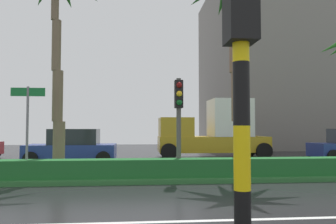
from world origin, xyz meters
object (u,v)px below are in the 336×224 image
(car_in_traffic_third, at_px, (72,147))
(box_truck_lead, at_px, (213,132))
(street_name_sign, at_px, (27,119))
(traffic_signal_foreground, at_px, (240,54))
(traffic_signal_median_right, at_px, (179,108))

(car_in_traffic_third, bearing_deg, box_truck_lead, -161.11)
(street_name_sign, bearing_deg, car_in_traffic_third, 85.84)
(street_name_sign, relative_size, traffic_signal_foreground, 0.82)
(traffic_signal_median_right, distance_m, street_name_sign, 5.04)
(traffic_signal_median_right, relative_size, street_name_sign, 1.12)
(street_name_sign, bearing_deg, box_truck_lead, 44.66)
(traffic_signal_median_right, distance_m, box_truck_lead, 8.55)
(traffic_signal_median_right, xyz_separation_m, car_in_traffic_third, (-4.64, 5.31, -1.63))
(box_truck_lead, bearing_deg, traffic_signal_median_right, 68.94)
(traffic_signal_median_right, bearing_deg, street_name_sign, -179.44)
(traffic_signal_median_right, height_order, street_name_sign, traffic_signal_median_right)
(street_name_sign, xyz_separation_m, traffic_signal_foreground, (4.63, -8.01, 0.43))
(traffic_signal_median_right, height_order, traffic_signal_foreground, traffic_signal_foreground)
(street_name_sign, distance_m, box_truck_lead, 11.37)
(traffic_signal_median_right, height_order, box_truck_lead, traffic_signal_median_right)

